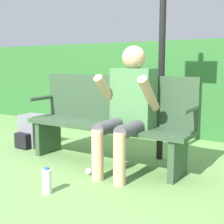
{
  "coord_description": "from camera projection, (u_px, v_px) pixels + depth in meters",
  "views": [
    {
      "loc": [
        1.76,
        -2.69,
        1.06
      ],
      "look_at": [
        0.15,
        -0.1,
        0.58
      ],
      "focal_mm": 50.0,
      "sensor_mm": 36.0,
      "label": 1
    }
  ],
  "objects": [
    {
      "name": "ground_plane",
      "position": [
        105.0,
        163.0,
        3.34
      ],
      "size": [
        40.0,
        40.0,
        0.0
      ],
      "primitive_type": "plane",
      "color": "#668E4C"
    },
    {
      "name": "hedge_back",
      "position": [
        172.0,
        87.0,
        4.81
      ],
      "size": [
        12.0,
        0.59,
        1.39
      ],
      "color": "#2D662D",
      "rests_on": "ground"
    },
    {
      "name": "park_bench",
      "position": [
        109.0,
        119.0,
        3.33
      ],
      "size": [
        1.86,
        0.42,
        0.94
      ],
      "color": "#334C33",
      "rests_on": "ground"
    },
    {
      "name": "person_seated",
      "position": [
        129.0,
        103.0,
        3.02
      ],
      "size": [
        0.56,
        0.64,
        1.23
      ],
      "color": "#4C7F4C",
      "rests_on": "ground"
    },
    {
      "name": "backpack",
      "position": [
        31.0,
        131.0,
        4.02
      ],
      "size": [
        0.27,
        0.34,
        0.41
      ],
      "color": "slate",
      "rests_on": "ground"
    },
    {
      "name": "water_bottle",
      "position": [
        47.0,
        181.0,
        2.56
      ],
      "size": [
        0.08,
        0.08,
        0.22
      ],
      "color": "white",
      "rests_on": "ground"
    },
    {
      "name": "signpost",
      "position": [
        162.0,
        39.0,
        3.3
      ],
      "size": [
        0.44,
        0.09,
        2.24
      ],
      "color": "black",
      "rests_on": "ground"
    },
    {
      "name": "parked_car",
      "position": [
        153.0,
        71.0,
        16.95
      ],
      "size": [
        1.86,
        4.54,
        1.31
      ],
      "rotation": [
        0.0,
        0.0,
        1.55
      ],
      "color": "black",
      "rests_on": "ground"
    },
    {
      "name": "litter_crumple",
      "position": [
        89.0,
        171.0,
        3.0
      ],
      "size": [
        0.07,
        0.07,
        0.07
      ],
      "color": "silver",
      "rests_on": "ground"
    }
  ]
}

